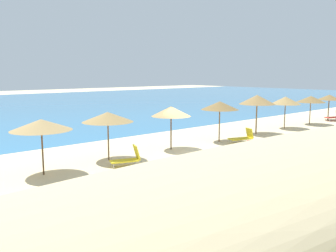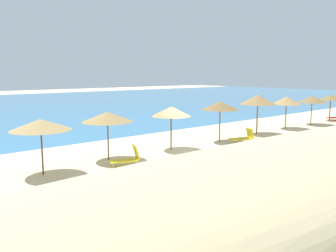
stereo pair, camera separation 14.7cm
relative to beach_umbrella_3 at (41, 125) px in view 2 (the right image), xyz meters
name	(u,v)px [view 2 (the right image)]	position (x,y,z in m)	size (l,w,h in m)	color
ground_plane	(191,152)	(8.17, -1.09, -2.24)	(160.00, 160.00, 0.00)	beige
sea_water	(5,107)	(8.17, 34.01, -2.24)	(160.00, 57.32, 0.01)	teal
beach_umbrella_3	(41,125)	(0.00, 0.00, 0.00)	(2.65, 2.65, 2.49)	brown
beach_umbrella_4	(107,117)	(3.61, 0.42, 0.01)	(2.63, 2.63, 2.51)	brown
beach_umbrella_5	(171,111)	(7.76, 0.21, 0.02)	(2.32, 2.32, 2.56)	brown
beach_umbrella_6	(220,106)	(11.75, -0.06, 0.14)	(2.44, 2.44, 2.66)	brown
beach_umbrella_7	(258,100)	(16.07, 0.09, 0.30)	(2.63, 2.63, 2.89)	brown
beach_umbrella_8	(287,101)	(20.06, 0.15, 0.04)	(2.40, 2.40, 2.59)	brown
beach_umbrella_9	(312,99)	(23.78, -0.09, -0.03)	(2.46, 2.46, 2.50)	brown
beach_umbrella_10	(331,97)	(27.84, 0.16, -0.06)	(2.20, 2.20, 2.43)	brown
lounge_chair_0	(243,137)	(12.54, -1.37, -1.86)	(1.69, 1.11, 0.94)	yellow
lounge_chair_1	(128,158)	(3.69, -1.24, -1.85)	(1.53, 1.00, 1.01)	yellow
lounge_chair_2	(336,117)	(27.78, -0.46, -1.83)	(1.65, 1.09, 0.96)	red
cooler_box	(250,144)	(11.76, -2.50, -2.05)	(0.50, 0.39, 0.39)	red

